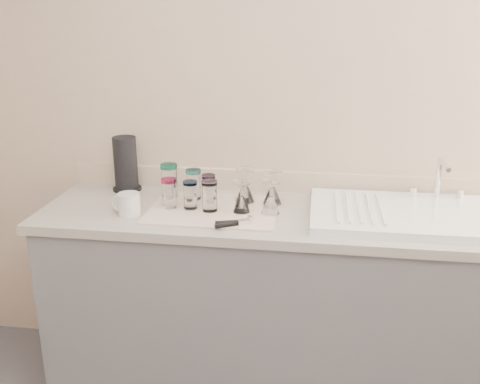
% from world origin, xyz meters
% --- Properties ---
extents(room_envelope, '(3.54, 3.50, 2.52)m').
position_xyz_m(room_envelope, '(0.00, 0.00, 1.56)').
color(room_envelope, '#515156').
rests_on(room_envelope, ground).
extents(counter_unit, '(2.06, 0.62, 0.90)m').
position_xyz_m(counter_unit, '(0.00, 1.20, 0.45)').
color(counter_unit, slate).
rests_on(counter_unit, ground).
extents(sink_unit, '(0.82, 0.50, 0.22)m').
position_xyz_m(sink_unit, '(0.55, 1.20, 0.92)').
color(sink_unit, white).
rests_on(sink_unit, counter_unit).
extents(dish_towel, '(0.55, 0.42, 0.01)m').
position_xyz_m(dish_towel, '(-0.28, 1.18, 0.90)').
color(dish_towel, white).
rests_on(dish_towel, counter_unit).
extents(tumbler_teal, '(0.08, 0.08, 0.15)m').
position_xyz_m(tumbler_teal, '(-0.51, 1.32, 0.99)').
color(tumbler_teal, white).
rests_on(tumbler_teal, dish_towel).
extents(tumbler_cyan, '(0.07, 0.07, 0.14)m').
position_xyz_m(tumbler_cyan, '(-0.39, 1.30, 0.98)').
color(tumbler_cyan, white).
rests_on(tumbler_cyan, dish_towel).
extents(tumbler_purple, '(0.06, 0.06, 0.12)m').
position_xyz_m(tumbler_purple, '(-0.32, 1.28, 0.97)').
color(tumbler_purple, white).
rests_on(tumbler_purple, dish_towel).
extents(tumbler_magenta, '(0.07, 0.07, 0.13)m').
position_xyz_m(tumbler_magenta, '(-0.47, 1.17, 0.97)').
color(tumbler_magenta, white).
rests_on(tumbler_magenta, dish_towel).
extents(tumbler_blue, '(0.06, 0.06, 0.12)m').
position_xyz_m(tumbler_blue, '(-0.38, 1.17, 0.97)').
color(tumbler_blue, white).
rests_on(tumbler_blue, dish_towel).
extents(tumbler_lavender, '(0.07, 0.07, 0.13)m').
position_xyz_m(tumbler_lavender, '(-0.29, 1.15, 0.98)').
color(tumbler_lavender, white).
rests_on(tumbler_lavender, dish_towel).
extents(goblet_back_left, '(0.09, 0.09, 0.15)m').
position_xyz_m(goblet_back_left, '(-0.16, 1.29, 0.96)').
color(goblet_back_left, white).
rests_on(goblet_back_left, dish_towel).
extents(goblet_back_right, '(0.08, 0.08, 0.15)m').
position_xyz_m(goblet_back_right, '(-0.03, 1.28, 0.96)').
color(goblet_back_right, white).
rests_on(goblet_back_right, dish_towel).
extents(goblet_front_left, '(0.07, 0.07, 0.13)m').
position_xyz_m(goblet_front_left, '(-0.15, 1.16, 0.95)').
color(goblet_front_left, white).
rests_on(goblet_front_left, dish_towel).
extents(goblet_front_right, '(0.08, 0.08, 0.14)m').
position_xyz_m(goblet_front_right, '(-0.03, 1.16, 0.96)').
color(goblet_front_right, white).
rests_on(goblet_front_right, dish_towel).
extents(can_opener, '(0.15, 0.10, 0.02)m').
position_xyz_m(can_opener, '(-0.16, 1.00, 0.92)').
color(can_opener, silver).
rests_on(can_opener, dish_towel).
extents(white_mug, '(0.14, 0.10, 0.10)m').
position_xyz_m(white_mug, '(-0.62, 1.08, 0.95)').
color(white_mug, silver).
rests_on(white_mug, counter_unit).
extents(paper_towel_roll, '(0.14, 0.14, 0.26)m').
position_xyz_m(paper_towel_roll, '(-0.75, 1.40, 1.03)').
color(paper_towel_roll, black).
rests_on(paper_towel_roll, counter_unit).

